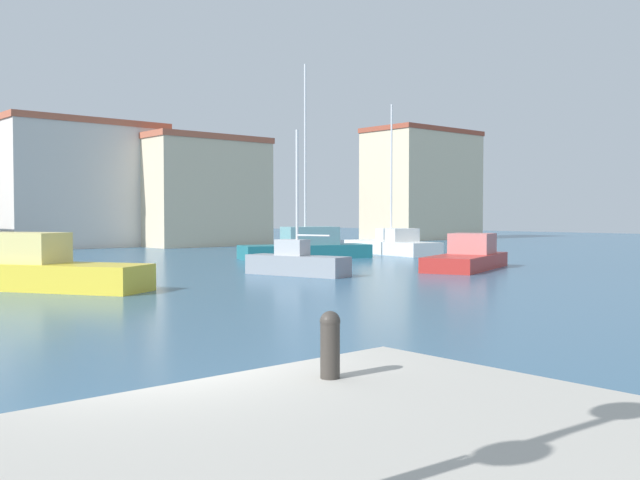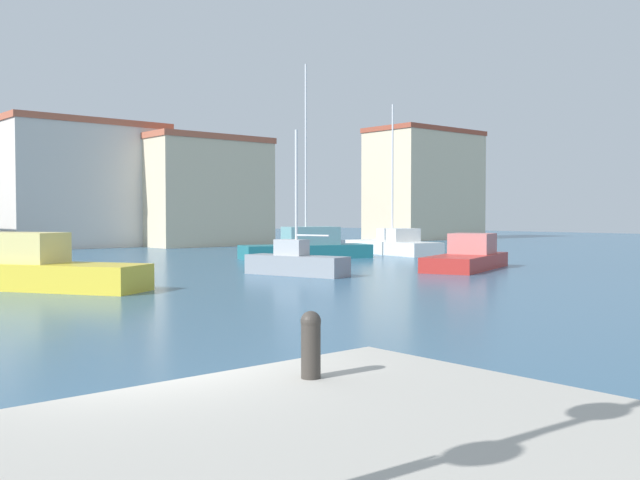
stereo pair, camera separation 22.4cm
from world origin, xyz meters
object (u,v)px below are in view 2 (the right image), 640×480
Objects in this scene: sailboat_grey_behind_lamppost at (296,262)px; mooring_bollard at (311,342)px; sailboat_teal_outer_mooring at (307,246)px; motorboat_yellow_inner_mooring at (32,269)px; sailboat_white_far_left at (393,245)px; motorboat_red_distant_east at (468,257)px.

mooring_bollard is at bearing -128.75° from sailboat_grey_behind_lamppost.
motorboat_yellow_inner_mooring is at bearing -158.83° from sailboat_teal_outer_mooring.
sailboat_white_far_left is at bearing -1.66° from sailboat_teal_outer_mooring.
sailboat_grey_behind_lamppost is (-8.20, -8.99, -0.17)m from sailboat_teal_outer_mooring.
sailboat_teal_outer_mooring is 7.43m from sailboat_white_far_left.
sailboat_grey_behind_lamppost reaches higher than motorboat_red_distant_east.
mooring_bollard is 24.91m from sailboat_grey_behind_lamppost.
mooring_bollard is 0.05× the size of sailboat_teal_outer_mooring.
sailboat_teal_outer_mooring is at bearing 21.17° from motorboat_yellow_inner_mooring.
motorboat_yellow_inner_mooring is at bearing 171.63° from sailboat_grey_behind_lamppost.
sailboat_teal_outer_mooring reaches higher than motorboat_yellow_inner_mooring.
mooring_bollard is 21.55m from motorboat_yellow_inner_mooring.
motorboat_yellow_inner_mooring reaches higher than motorboat_red_distant_east.
sailboat_teal_outer_mooring is 1.17× the size of sailboat_white_far_left.
sailboat_grey_behind_lamppost is at bearing -132.38° from sailboat_teal_outer_mooring.
motorboat_yellow_inner_mooring is at bearing -164.86° from sailboat_white_far_left.
mooring_bollard is at bearing -145.48° from motorboat_red_distant_east.
sailboat_grey_behind_lamppost reaches higher than motorboat_yellow_inner_mooring.
mooring_bollard is 0.09× the size of motorboat_red_distant_east.
mooring_bollard is 42.06m from sailboat_white_far_left.
mooring_bollard is 0.06× the size of sailboat_white_far_left.
sailboat_grey_behind_lamppost is at bearing 162.92° from motorboat_red_distant_east.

